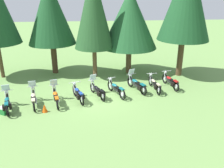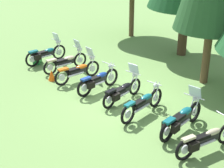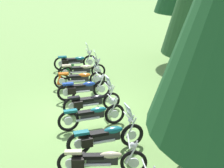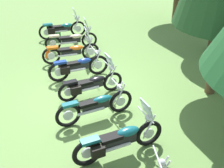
{
  "view_description": "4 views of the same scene",
  "coord_description": "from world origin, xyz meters",
  "px_view_note": "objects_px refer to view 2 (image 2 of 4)",
  "views": [
    {
      "loc": [
        -0.47,
        -14.26,
        6.59
      ],
      "look_at": [
        0.92,
        -0.1,
        0.93
      ],
      "focal_mm": 38.43,
      "sensor_mm": 36.0,
      "label": 1
    },
    {
      "loc": [
        10.57,
        -5.58,
        6.2
      ],
      "look_at": [
        0.25,
        -0.48,
        0.94
      ],
      "focal_mm": 56.53,
      "sensor_mm": 36.0,
      "label": 2
    },
    {
      "loc": [
        11.65,
        1.45,
        5.33
      ],
      "look_at": [
        -0.98,
        0.79,
        0.79
      ],
      "focal_mm": 54.81,
      "sensor_mm": 36.0,
      "label": 3
    },
    {
      "loc": [
        8.03,
        0.36,
        5.14
      ],
      "look_at": [
        0.65,
        0.74,
        0.81
      ],
      "focal_mm": 46.51,
      "sensor_mm": 36.0,
      "label": 4
    }
  ],
  "objects_px": {
    "motorcycle_0": "(45,54)",
    "motorcycle_4": "(122,91)",
    "motorcycle_3": "(98,81)",
    "motorcycle_6": "(181,118)",
    "motorcycle_1": "(66,61)",
    "picnic_cooler": "(37,59)",
    "traffic_cone": "(52,75)",
    "motorcycle_2": "(78,70)",
    "motorcycle_5": "(143,103)",
    "motorcycle_7": "(206,139)"
  },
  "relations": [
    {
      "from": "motorcycle_1",
      "to": "motorcycle_4",
      "type": "bearing_deg",
      "value": -89.58
    },
    {
      "from": "motorcycle_3",
      "to": "traffic_cone",
      "type": "relative_size",
      "value": 4.45
    },
    {
      "from": "traffic_cone",
      "to": "motorcycle_3",
      "type": "bearing_deg",
      "value": 35.48
    },
    {
      "from": "motorcycle_0",
      "to": "traffic_cone",
      "type": "relative_size",
      "value": 4.58
    },
    {
      "from": "motorcycle_1",
      "to": "traffic_cone",
      "type": "relative_size",
      "value": 4.7
    },
    {
      "from": "motorcycle_7",
      "to": "motorcycle_2",
      "type": "bearing_deg",
      "value": 97.89
    },
    {
      "from": "motorcycle_4",
      "to": "motorcycle_3",
      "type": "bearing_deg",
      "value": 87.59
    },
    {
      "from": "motorcycle_7",
      "to": "picnic_cooler",
      "type": "xyz_separation_m",
      "value": [
        -9.39,
        -2.47,
        -0.25
      ]
    },
    {
      "from": "motorcycle_2",
      "to": "picnic_cooler",
      "type": "xyz_separation_m",
      "value": [
        -2.82,
        -1.04,
        -0.27
      ]
    },
    {
      "from": "motorcycle_0",
      "to": "motorcycle_1",
      "type": "height_order",
      "value": "motorcycle_0"
    },
    {
      "from": "picnic_cooler",
      "to": "motorcycle_0",
      "type": "bearing_deg",
      "value": 68.01
    },
    {
      "from": "motorcycle_5",
      "to": "picnic_cooler",
      "type": "relative_size",
      "value": 3.65
    },
    {
      "from": "motorcycle_0",
      "to": "motorcycle_4",
      "type": "relative_size",
      "value": 1.06
    },
    {
      "from": "traffic_cone",
      "to": "picnic_cooler",
      "type": "bearing_deg",
      "value": -179.86
    },
    {
      "from": "motorcycle_4",
      "to": "motorcycle_6",
      "type": "height_order",
      "value": "motorcycle_6"
    },
    {
      "from": "motorcycle_0",
      "to": "motorcycle_2",
      "type": "relative_size",
      "value": 0.97
    },
    {
      "from": "motorcycle_5",
      "to": "motorcycle_6",
      "type": "height_order",
      "value": "motorcycle_6"
    },
    {
      "from": "motorcycle_0",
      "to": "motorcycle_5",
      "type": "height_order",
      "value": "motorcycle_0"
    },
    {
      "from": "motorcycle_0",
      "to": "motorcycle_7",
      "type": "height_order",
      "value": "motorcycle_0"
    },
    {
      "from": "picnic_cooler",
      "to": "traffic_cone",
      "type": "height_order",
      "value": "traffic_cone"
    },
    {
      "from": "motorcycle_3",
      "to": "motorcycle_6",
      "type": "relative_size",
      "value": 0.94
    },
    {
      "from": "motorcycle_6",
      "to": "picnic_cooler",
      "type": "distance_m",
      "value": 8.53
    },
    {
      "from": "motorcycle_2",
      "to": "motorcycle_5",
      "type": "xyz_separation_m",
      "value": [
        3.82,
        0.94,
        -0.01
      ]
    },
    {
      "from": "motorcycle_3",
      "to": "motorcycle_6",
      "type": "xyz_separation_m",
      "value": [
        3.97,
        1.17,
        0.01
      ]
    },
    {
      "from": "motorcycle_3",
      "to": "picnic_cooler",
      "type": "bearing_deg",
      "value": 88.87
    },
    {
      "from": "motorcycle_1",
      "to": "motorcycle_4",
      "type": "xyz_separation_m",
      "value": [
        3.89,
        0.85,
        -0.01
      ]
    },
    {
      "from": "motorcycle_1",
      "to": "motorcycle_5",
      "type": "relative_size",
      "value": 1.02
    },
    {
      "from": "motorcycle_0",
      "to": "traffic_cone",
      "type": "height_order",
      "value": "motorcycle_0"
    },
    {
      "from": "motorcycle_0",
      "to": "motorcycle_6",
      "type": "bearing_deg",
      "value": -90.84
    },
    {
      "from": "motorcycle_1",
      "to": "motorcycle_6",
      "type": "distance_m",
      "value": 6.81
    },
    {
      "from": "motorcycle_7",
      "to": "picnic_cooler",
      "type": "bearing_deg",
      "value": 100.31
    },
    {
      "from": "motorcycle_3",
      "to": "picnic_cooler",
      "type": "xyz_separation_m",
      "value": [
        -4.18,
        -1.34,
        -0.27
      ]
    },
    {
      "from": "motorcycle_2",
      "to": "motorcycle_4",
      "type": "xyz_separation_m",
      "value": [
        2.59,
        0.76,
        -0.02
      ]
    },
    {
      "from": "motorcycle_0",
      "to": "motorcycle_6",
      "type": "distance_m",
      "value": 8.27
    },
    {
      "from": "motorcycle_5",
      "to": "picnic_cooler",
      "type": "distance_m",
      "value": 6.93
    },
    {
      "from": "picnic_cooler",
      "to": "motorcycle_4",
      "type": "bearing_deg",
      "value": 18.39
    },
    {
      "from": "motorcycle_0",
      "to": "motorcycle_3",
      "type": "relative_size",
      "value": 1.03
    },
    {
      "from": "motorcycle_0",
      "to": "traffic_cone",
      "type": "distance_m",
      "value": 2.19
    },
    {
      "from": "picnic_cooler",
      "to": "motorcycle_6",
      "type": "bearing_deg",
      "value": 17.18
    },
    {
      "from": "motorcycle_4",
      "to": "motorcycle_2",
      "type": "bearing_deg",
      "value": 83.76
    },
    {
      "from": "motorcycle_1",
      "to": "picnic_cooler",
      "type": "bearing_deg",
      "value": 110.21
    },
    {
      "from": "motorcycle_3",
      "to": "motorcycle_5",
      "type": "relative_size",
      "value": 0.96
    },
    {
      "from": "motorcycle_0",
      "to": "motorcycle_3",
      "type": "bearing_deg",
      "value": -92.39
    },
    {
      "from": "motorcycle_4",
      "to": "motorcycle_7",
      "type": "distance_m",
      "value": 4.04
    },
    {
      "from": "motorcycle_0",
      "to": "motorcycle_5",
      "type": "bearing_deg",
      "value": -91.98
    },
    {
      "from": "motorcycle_5",
      "to": "picnic_cooler",
      "type": "bearing_deg",
      "value": 84.01
    },
    {
      "from": "motorcycle_4",
      "to": "motorcycle_5",
      "type": "height_order",
      "value": "motorcycle_4"
    },
    {
      "from": "motorcycle_0",
      "to": "motorcycle_5",
      "type": "relative_size",
      "value": 0.99
    },
    {
      "from": "picnic_cooler",
      "to": "traffic_cone",
      "type": "distance_m",
      "value": 2.3
    },
    {
      "from": "motorcycle_6",
      "to": "motorcycle_1",
      "type": "bearing_deg",
      "value": 81.55
    }
  ]
}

